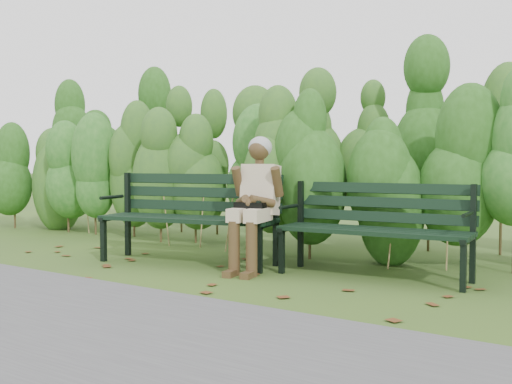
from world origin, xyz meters
The scene contains 7 objects.
ground centered at (0.00, 0.00, 0.00)m, with size 80.00×80.00×0.00m, color #385022.
footpath centered at (0.00, -2.20, 0.01)m, with size 60.00×2.50×0.01m, color #474749.
hedge_band centered at (0.00, 1.86, 1.26)m, with size 11.04×1.67×2.42m.
leaf_litter centered at (0.77, -0.02, 0.00)m, with size 5.91×2.20×0.01m.
bench_left centered at (-0.76, 0.29, 0.54)m, with size 1.93×0.95×0.92m.
bench_right centered at (1.13, 0.63, 0.50)m, with size 1.74×0.68×0.85m.
seated_woman centered at (0.05, 0.27, 0.73)m, with size 0.52×0.77×1.29m.
Camera 1 is at (3.23, -4.47, 1.05)m, focal length 42.00 mm.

